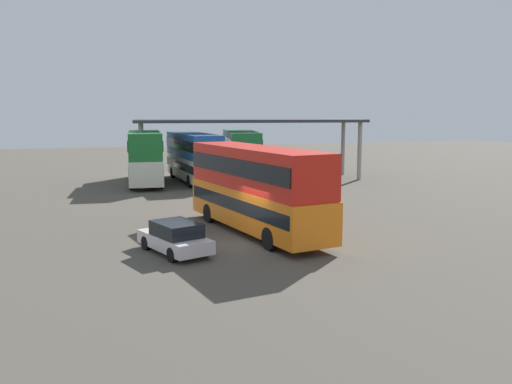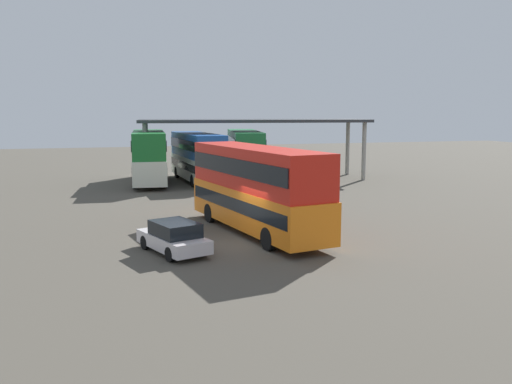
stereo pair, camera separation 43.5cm
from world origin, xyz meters
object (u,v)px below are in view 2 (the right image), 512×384
object	(u,v)px
double_decker_main	(256,186)
double_decker_mid_row	(197,155)
double_decker_near_canopy	(149,155)
double_decker_far_right	(245,153)
parked_hatchback	(174,237)

from	to	relation	value
double_decker_main	double_decker_mid_row	size ratio (longest dim) A/B	1.05
double_decker_main	double_decker_mid_row	xyz separation A→B (m)	(0.66, 19.87, -0.06)
double_decker_main	double_decker_near_canopy	distance (m)	20.24
double_decker_main	double_decker_near_canopy	world-z (taller)	double_decker_near_canopy
double_decker_near_canopy	double_decker_far_right	size ratio (longest dim) A/B	0.94
parked_hatchback	double_decker_near_canopy	size ratio (longest dim) A/B	0.40
double_decker_near_canopy	double_decker_mid_row	size ratio (longest dim) A/B	1.01
double_decker_far_right	double_decker_near_canopy	bearing A→B (deg)	104.98
parked_hatchback	double_decker_mid_row	world-z (taller)	double_decker_mid_row
parked_hatchback	double_decker_mid_row	distance (m)	23.25
double_decker_mid_row	double_decker_main	bearing A→B (deg)	174.63
parked_hatchback	double_decker_far_right	distance (m)	25.33
double_decker_near_canopy	parked_hatchback	bearing A→B (deg)	-177.86
double_decker_near_canopy	double_decker_far_right	world-z (taller)	double_decker_near_canopy
double_decker_main	parked_hatchback	size ratio (longest dim) A/B	2.62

